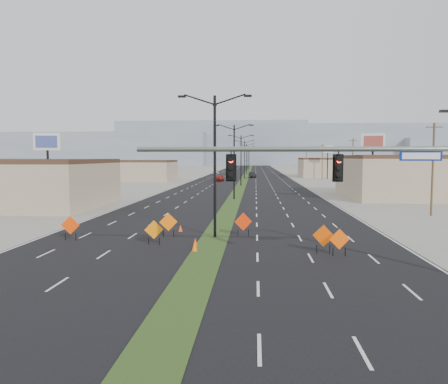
# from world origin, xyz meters

# --- Properties ---
(ground) EXTENTS (600.00, 600.00, 0.00)m
(ground) POSITION_xyz_m (0.00, 0.00, 0.00)
(ground) COLOR gray
(ground) RESTS_ON ground
(road_surface) EXTENTS (25.00, 400.00, 0.02)m
(road_surface) POSITION_xyz_m (0.00, 100.00, 0.00)
(road_surface) COLOR black
(road_surface) RESTS_ON ground
(median_strip) EXTENTS (2.00, 400.00, 0.04)m
(median_strip) POSITION_xyz_m (0.00, 100.00, 0.00)
(median_strip) COLOR #2C481A
(median_strip) RESTS_ON ground
(building_sw_far) EXTENTS (30.00, 14.00, 4.50)m
(building_sw_far) POSITION_xyz_m (-32.00, 85.00, 2.25)
(building_sw_far) COLOR tan
(building_sw_far) RESTS_ON ground
(building_se_far) EXTENTS (44.00, 16.00, 5.00)m
(building_se_far) POSITION_xyz_m (38.00, 110.00, 2.50)
(building_se_far) COLOR tan
(building_se_far) RESTS_ON ground
(mesa_west) EXTENTS (180.00, 50.00, 22.00)m
(mesa_west) POSITION_xyz_m (-120.00, 280.00, 11.00)
(mesa_west) COLOR gray
(mesa_west) RESTS_ON ground
(mesa_center) EXTENTS (220.00, 50.00, 28.00)m
(mesa_center) POSITION_xyz_m (40.00, 300.00, 14.00)
(mesa_center) COLOR gray
(mesa_center) RESTS_ON ground
(mesa_backdrop) EXTENTS (140.00, 50.00, 32.00)m
(mesa_backdrop) POSITION_xyz_m (-30.00, 320.00, 16.00)
(mesa_backdrop) COLOR gray
(mesa_backdrop) RESTS_ON ground
(signal_mast) EXTENTS (16.30, 0.60, 8.00)m
(signal_mast) POSITION_xyz_m (8.56, 2.00, 4.79)
(signal_mast) COLOR slate
(signal_mast) RESTS_ON ground
(streetlight_0) EXTENTS (5.15, 0.24, 10.02)m
(streetlight_0) POSITION_xyz_m (0.00, 12.00, 5.42)
(streetlight_0) COLOR black
(streetlight_0) RESTS_ON ground
(streetlight_1) EXTENTS (5.15, 0.24, 10.02)m
(streetlight_1) POSITION_xyz_m (0.00, 40.00, 5.42)
(streetlight_1) COLOR black
(streetlight_1) RESTS_ON ground
(streetlight_2) EXTENTS (5.15, 0.24, 10.02)m
(streetlight_2) POSITION_xyz_m (0.00, 68.00, 5.42)
(streetlight_2) COLOR black
(streetlight_2) RESTS_ON ground
(streetlight_3) EXTENTS (5.15, 0.24, 10.02)m
(streetlight_3) POSITION_xyz_m (0.00, 96.00, 5.42)
(streetlight_3) COLOR black
(streetlight_3) RESTS_ON ground
(streetlight_4) EXTENTS (5.15, 0.24, 10.02)m
(streetlight_4) POSITION_xyz_m (0.00, 124.00, 5.42)
(streetlight_4) COLOR black
(streetlight_4) RESTS_ON ground
(streetlight_5) EXTENTS (5.15, 0.24, 10.02)m
(streetlight_5) POSITION_xyz_m (0.00, 152.00, 5.42)
(streetlight_5) COLOR black
(streetlight_5) RESTS_ON ground
(streetlight_6) EXTENTS (5.15, 0.24, 10.02)m
(streetlight_6) POSITION_xyz_m (0.00, 180.00, 5.42)
(streetlight_6) COLOR black
(streetlight_6) RESTS_ON ground
(utility_pole_0) EXTENTS (1.60, 0.20, 9.00)m
(utility_pole_0) POSITION_xyz_m (20.00, 25.00, 4.67)
(utility_pole_0) COLOR #4C3823
(utility_pole_0) RESTS_ON ground
(utility_pole_1) EXTENTS (1.60, 0.20, 9.00)m
(utility_pole_1) POSITION_xyz_m (20.00, 60.00, 4.67)
(utility_pole_1) COLOR #4C3823
(utility_pole_1) RESTS_ON ground
(utility_pole_2) EXTENTS (1.60, 0.20, 9.00)m
(utility_pole_2) POSITION_xyz_m (20.00, 95.00, 4.67)
(utility_pole_2) COLOR #4C3823
(utility_pole_2) RESTS_ON ground
(utility_pole_3) EXTENTS (1.60, 0.20, 9.00)m
(utility_pole_3) POSITION_xyz_m (20.00, 130.00, 4.67)
(utility_pole_3) COLOR #4C3823
(utility_pole_3) RESTS_ON ground
(car_left) EXTENTS (2.05, 4.24, 1.40)m
(car_left) POSITION_xyz_m (-5.55, 84.45, 0.70)
(car_left) COLOR maroon
(car_left) RESTS_ON ground
(car_mid) EXTENTS (2.25, 4.84, 1.53)m
(car_mid) POSITION_xyz_m (2.00, 102.40, 0.77)
(car_mid) COLOR black
(car_mid) RESTS_ON ground
(car_far) EXTENTS (2.52, 5.09, 1.42)m
(car_far) POSITION_xyz_m (-10.09, 124.22, 0.71)
(car_far) COLOR #A8ACB2
(car_far) RESTS_ON ground
(construction_sign_0) EXTENTS (1.28, 0.15, 1.71)m
(construction_sign_0) POSITION_xyz_m (-9.82, 10.20, 1.01)
(construction_sign_0) COLOR #FD3E05
(construction_sign_0) RESTS_ON ground
(construction_sign_1) EXTENTS (1.16, 0.45, 1.63)m
(construction_sign_1) POSITION_xyz_m (-3.72, 9.05, 0.96)
(construction_sign_1) COLOR orange
(construction_sign_1) RESTS_ON ground
(construction_sign_2) EXTENTS (1.26, 0.42, 1.73)m
(construction_sign_2) POSITION_xyz_m (-3.35, 11.99, 1.02)
(construction_sign_2) COLOR #FD6705
(construction_sign_2) RESTS_ON ground
(construction_sign_3) EXTENTS (1.25, 0.47, 1.74)m
(construction_sign_3) POSITION_xyz_m (2.00, 12.53, 1.03)
(construction_sign_3) COLOR red
(construction_sign_3) RESTS_ON ground
(construction_sign_4) EXTENTS (1.20, 0.21, 1.60)m
(construction_sign_4) POSITION_xyz_m (7.71, 6.65, 0.94)
(construction_sign_4) COLOR #FF5105
(construction_sign_4) RESTS_ON ground
(construction_sign_5) EXTENTS (1.22, 0.55, 1.74)m
(construction_sign_5) POSITION_xyz_m (6.89, 7.20, 1.03)
(construction_sign_5) COLOR #F15205
(construction_sign_5) RESTS_ON ground
(cone_0) EXTENTS (0.46, 0.46, 0.63)m
(cone_0) POSITION_xyz_m (-0.79, 7.25, 0.31)
(cone_0) COLOR orange
(cone_0) RESTS_ON ground
(cone_1) EXTENTS (0.42, 0.42, 0.55)m
(cone_1) POSITION_xyz_m (-0.97, 8.83, 0.27)
(cone_1) COLOR #F14805
(cone_1) RESTS_ON ground
(cone_2) EXTENTS (0.46, 0.46, 0.61)m
(cone_2) POSITION_xyz_m (1.89, 20.75, 0.31)
(cone_2) COLOR #F93705
(cone_2) RESTS_ON ground
(cone_3) EXTENTS (0.39, 0.39, 0.54)m
(cone_3) POSITION_xyz_m (-2.87, 14.20, 0.27)
(cone_3) COLOR #FF4D05
(cone_3) RESTS_ON ground
(pole_sign_west) EXTENTS (2.68, 1.04, 8.23)m
(pole_sign_west) POSITION_xyz_m (-18.91, 25.81, 6.63)
(pole_sign_west) COLOR black
(pole_sign_west) RESTS_ON ground
(pole_sign_east_near) EXTENTS (2.81, 1.00, 8.61)m
(pole_sign_east_near) POSITION_xyz_m (17.26, 36.40, 6.97)
(pole_sign_east_near) COLOR black
(pole_sign_east_near) RESTS_ON ground
(pole_sign_east_far) EXTENTS (2.86, 0.50, 8.73)m
(pole_sign_east_far) POSITION_xyz_m (21.76, 97.78, 7.07)
(pole_sign_east_far) COLOR black
(pole_sign_east_far) RESTS_ON ground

